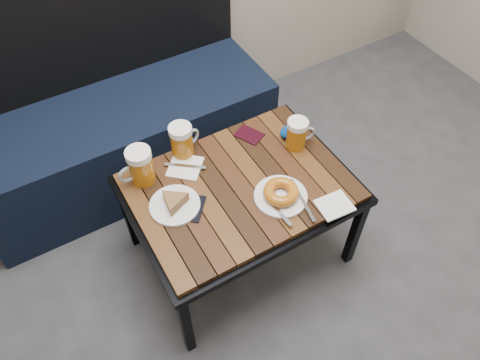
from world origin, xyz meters
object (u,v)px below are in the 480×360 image
bench (123,131)px  beer_mug_left (140,166)px  cafe_table (240,192)px  beer_mug_right (297,134)px  beer_mug_centre (182,141)px  passport_burgundy (249,135)px  passport_navy (191,208)px  knit_pouch (292,131)px  plate_bagel (281,194)px  plate_pie (174,203)px

bench → beer_mug_left: bench is taller
cafe_table → beer_mug_right: 0.32m
beer_mug_centre → passport_burgundy: (0.28, -0.04, -0.07)m
bench → passport_navy: bench is taller
beer_mug_left → knit_pouch: 0.63m
beer_mug_left → bench: bearing=-99.5°
cafe_table → knit_pouch: (0.32, 0.12, 0.07)m
passport_navy → passport_burgundy: (0.37, 0.21, -0.00)m
plate_bagel → beer_mug_left: bearing=140.1°
passport_burgundy → beer_mug_centre: bearing=144.3°
beer_mug_left → beer_mug_right: beer_mug_left is taller
beer_mug_left → plate_pie: (0.05, -0.18, -0.06)m
plate_bagel → cafe_table: bearing=127.2°
passport_navy → bench: bearing=133.3°
plate_pie → beer_mug_centre: bearing=56.9°
beer_mug_left → beer_mug_right: bearing=164.9°
plate_pie → knit_pouch: bearing=8.7°
bench → passport_burgundy: bearing=-51.1°
cafe_table → beer_mug_centre: beer_mug_centre is taller
bench → beer_mug_left: (-0.07, -0.50, 0.28)m
plate_bagel → passport_burgundy: bearing=78.7°
cafe_table → beer_mug_right: size_ratio=6.33×
knit_pouch → beer_mug_right: bearing=-109.5°
knit_pouch → passport_burgundy: bearing=150.4°
cafe_table → plate_pie: bearing=172.8°
bench → knit_pouch: size_ratio=12.69×
plate_bagel → passport_burgundy: plate_bagel is taller
plate_pie → passport_burgundy: 0.46m
bench → plate_pie: 0.71m
cafe_table → knit_pouch: knit_pouch is taller
beer_mug_left → passport_burgundy: (0.47, -0.00, -0.07)m
plate_bagel → bench: bearing=111.8°
passport_burgundy → bench: bearing=102.4°
plate_pie → passport_burgundy: size_ratio=1.71×
passport_navy → knit_pouch: size_ratio=1.08×
plate_pie → passport_burgundy: (0.42, 0.18, -0.02)m
bench → knit_pouch: 0.84m
cafe_table → beer_mug_right: (0.30, 0.06, 0.11)m
plate_pie → bench: bearing=88.3°
beer_mug_centre → beer_mug_right: 0.45m
beer_mug_centre → passport_navy: (-0.10, -0.26, -0.07)m
passport_burgundy → plate_bagel: bearing=-127.9°
cafe_table → beer_mug_centre: (-0.11, 0.25, 0.12)m
beer_mug_right → passport_burgundy: size_ratio=1.22×
passport_navy → plate_pie: bearing=-177.5°
beer_mug_left → plate_bagel: (0.40, -0.34, -0.05)m
cafe_table → beer_mug_left: beer_mug_left is taller
beer_mug_right → passport_navy: 0.51m
bench → passport_navy: (0.03, -0.71, 0.20)m
cafe_table → plate_pie: plate_pie is taller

